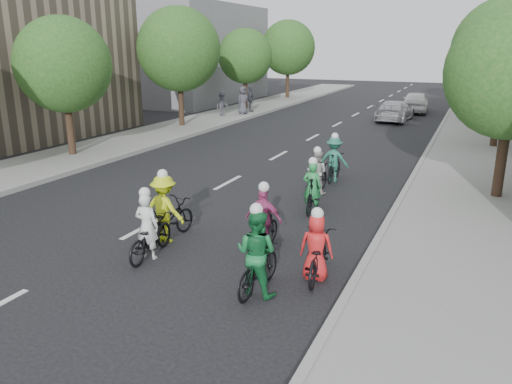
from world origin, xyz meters
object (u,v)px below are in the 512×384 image
Objects in this scene: cyclist_7 at (334,162)px; follow_car_lead at (395,111)px; cyclist_2 at (166,215)px; cyclist_5 at (313,192)px; cyclist_6 at (317,176)px; spectator_1 at (250,99)px; spectator_2 at (243,100)px; cyclist_1 at (257,259)px; cyclist_0 at (149,234)px; follow_car_trail at (416,102)px; spectator_0 at (222,104)px; cyclist_3 at (265,225)px; cyclist_4 at (317,253)px.

follow_car_lead is at bearing -89.65° from cyclist_7.
cyclist_5 is (2.66, 3.71, -0.08)m from cyclist_2.
spectator_1 reaches higher than cyclist_6.
spectator_1 is 0.95× the size of spectator_2.
cyclist_5 is 21.89m from spectator_1.
cyclist_1 is at bearing 160.34° from cyclist_2.
cyclist_0 is at bearing 88.89° from follow_car_lead.
cyclist_6 is (-1.01, 7.24, -0.14)m from cyclist_1.
cyclist_0 is 24.50m from follow_car_lead.
spectator_1 reaches higher than follow_car_trail.
cyclist_2 reaches higher than follow_car_lead.
follow_car_lead is 5.13m from follow_car_trail.
spectator_2 is (0.90, 1.38, 0.12)m from spectator_0.
cyclist_3 is 28.04m from follow_car_trail.
cyclist_1 is 1.00× the size of cyclist_4.
cyclist_5 is 3.64m from cyclist_7.
cyclist_0 is 1.01× the size of cyclist_6.
cyclist_1 is 0.41× the size of follow_car_lead.
spectator_2 reaches higher than follow_car_trail.
spectator_1 is at bearing -57.12° from cyclist_7.
cyclist_0 is at bearing 74.85° from cyclist_7.
cyclist_4 is 0.41× the size of follow_car_lead.
spectator_2 reaches higher than cyclist_7.
cyclist_3 is 1.89m from cyclist_4.
cyclist_7 is at bearing -109.70° from cyclist_0.
follow_car_lead is (-1.30, 25.04, -0.05)m from cyclist_1.
follow_car_lead is 2.79× the size of spectator_0.
cyclist_3 reaches higher than cyclist_5.
spectator_1 is (0.85, 2.71, 0.07)m from spectator_0.
cyclist_6 is 1.00× the size of spectator_2.
follow_car_lead is at bearing -55.17° from spectator_2.
cyclist_1 is 25.66m from spectator_2.
cyclist_5 is 20.73m from spectator_2.
cyclist_7 is 18.62m from spectator_1.
cyclist_5 is 0.40× the size of follow_car_lead.
follow_car_trail is 12.76m from spectator_2.
cyclist_7 is (2.31, 7.34, 0.00)m from cyclist_2.
cyclist_3 is at bearing -152.18° from cyclist_0.
cyclist_1 is 2.22m from cyclist_3.
cyclist_2 is 23.52m from follow_car_lead.
cyclist_2 is at bearing 80.37° from follow_car_trail.
follow_car_trail is at bearing -89.64° from cyclist_6.
spectator_1 reaches higher than cyclist_2.
cyclist_3 is at bearing 85.34° from follow_car_trail.
cyclist_7 is 16.10m from follow_car_lead.
cyclist_1 is at bearing 95.84° from follow_car_lead.
spectator_1 is (-12.18, 23.28, 0.48)m from cyclist_4.
cyclist_7 reaches higher than follow_car_lead.
cyclist_3 is 24.68m from spectator_1.
spectator_2 is at bearing -62.65° from cyclist_2.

